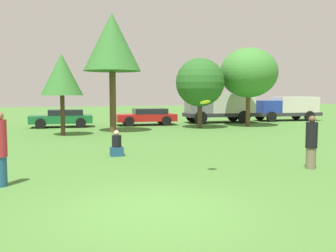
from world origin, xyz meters
The scene contains 13 objects.
ground_plane centered at (0.00, 0.00, 0.00)m, with size 120.00×120.00×0.00m, color #477A33.
person_thrower centered at (-3.21, 2.96, 0.98)m, with size 0.34×0.34×1.93m.
person_catcher centered at (5.85, 2.43, 0.84)m, with size 0.36×0.36×1.68m.
frisbee centered at (2.26, 2.56, 2.13)m, with size 0.30×0.29×0.13m.
bystander_sitting centered at (0.41, 6.69, 0.39)m, with size 0.48×0.40×0.98m.
tree_2 centered at (-1.28, 14.40, 3.39)m, with size 2.32×2.32×4.57m.
tree_3 centered at (1.71, 15.40, 5.40)m, with size 3.47×3.47×7.18m.
tree_4 centered at (7.74, 16.14, 3.09)m, with size 3.27×3.27×4.74m.
tree_5 centered at (11.58, 16.41, 3.81)m, with size 4.09×4.09×5.58m.
parked_car_green centered at (-1.13, 19.77, 0.66)m, with size 4.32×2.15×1.23m.
parked_car_red centered at (4.93, 19.63, 0.68)m, with size 4.50×2.24×1.23m.
delivery_truck_grey centered at (11.23, 20.07, 1.31)m, with size 5.91×2.63×2.33m.
delivery_truck_blue centered at (17.65, 20.31, 1.15)m, with size 5.86×2.45×2.06m.
Camera 1 is at (-2.01, -7.31, 2.40)m, focal length 40.00 mm.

